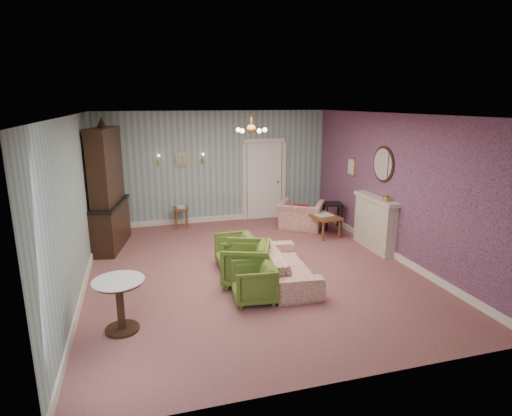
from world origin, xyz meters
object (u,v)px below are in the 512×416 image
object	(u,v)px
olive_chair_a	(254,281)
wingback_chair	(301,211)
fireplace	(375,223)
sofa_chintz	(286,260)
dresser	(106,186)
olive_chair_b	(246,261)
side_table_black	(333,216)
pedestal_table	(120,305)
olive_chair_c	(235,250)
coffee_table	(322,224)

from	to	relation	value
olive_chair_a	wingback_chair	xyz separation A→B (m)	(2.20, 3.49, 0.12)
olive_chair_a	fireplace	bearing A→B (deg)	123.67
sofa_chintz	dresser	distance (m)	4.27
wingback_chair	sofa_chintz	bearing A→B (deg)	96.33
olive_chair_a	wingback_chair	bearing A→B (deg)	153.74
fireplace	sofa_chintz	bearing A→B (deg)	-156.47
olive_chair_b	wingback_chair	size ratio (longest dim) A/B	0.77
olive_chair_a	wingback_chair	size ratio (longest dim) A/B	0.64
olive_chair_a	sofa_chintz	xyz separation A→B (m)	(0.78, 0.62, 0.05)
dresser	side_table_black	world-z (taller)	dresser
fireplace	pedestal_table	size ratio (longest dim) A/B	1.82
wingback_chair	fireplace	size ratio (longest dim) A/B	0.76
olive_chair_a	fireplace	distance (m)	3.59
olive_chair_b	fireplace	size ratio (longest dim) A/B	0.58
olive_chair_b	sofa_chintz	xyz separation A→B (m)	(0.73, -0.07, -0.02)
pedestal_table	fireplace	bearing A→B (deg)	21.46
fireplace	pedestal_table	xyz separation A→B (m)	(-5.19, -2.04, -0.19)
olive_chair_c	side_table_black	xyz separation A→B (m)	(2.93, 1.79, -0.02)
side_table_black	olive_chair_b	bearing A→B (deg)	-138.71
side_table_black	fireplace	bearing A→B (deg)	-82.47
olive_chair_a	olive_chair_b	xyz separation A→B (m)	(0.05, 0.70, 0.07)
wingback_chair	dresser	bearing A→B (deg)	34.34
fireplace	side_table_black	distance (m)	1.62
olive_chair_b	sofa_chintz	world-z (taller)	olive_chair_b
olive_chair_c	wingback_chair	world-z (taller)	wingback_chair
olive_chair_b	olive_chair_c	xyz separation A→B (m)	(-0.02, 0.77, -0.06)
dresser	fireplace	bearing A→B (deg)	-5.60
olive_chair_c	olive_chair_a	bearing A→B (deg)	-1.50
olive_chair_c	coffee_table	distance (m)	2.86
fireplace	side_table_black	bearing A→B (deg)	97.53
coffee_table	wingback_chair	bearing A→B (deg)	117.66
wingback_chair	fireplace	distance (m)	2.07
wingback_chair	pedestal_table	bearing A→B (deg)	75.19
olive_chair_c	fireplace	bearing A→B (deg)	93.39
side_table_black	wingback_chair	bearing A→B (deg)	162.82
olive_chair_c	pedestal_table	distance (m)	2.76
dresser	pedestal_table	xyz separation A→B (m)	(0.32, -3.74, -0.99)
fireplace	olive_chair_a	bearing A→B (deg)	-152.29
olive_chair_b	pedestal_table	xyz separation A→B (m)	(-2.07, -1.07, -0.02)
coffee_table	side_table_black	bearing A→B (deg)	38.04
coffee_table	side_table_black	size ratio (longest dim) A/B	1.49
sofa_chintz	pedestal_table	world-z (taller)	sofa_chintz
side_table_black	dresser	bearing A→B (deg)	178.84
coffee_table	side_table_black	xyz separation A→B (m)	(0.45, 0.35, 0.08)
olive_chair_a	pedestal_table	bearing A→B (deg)	-73.49
olive_chair_b	sofa_chintz	distance (m)	0.73
olive_chair_b	dresser	distance (m)	3.71
sofa_chintz	coffee_table	xyz separation A→B (m)	(1.73, 2.28, -0.13)
olive_chair_a	coffee_table	distance (m)	3.83
sofa_chintz	dresser	world-z (taller)	dresser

